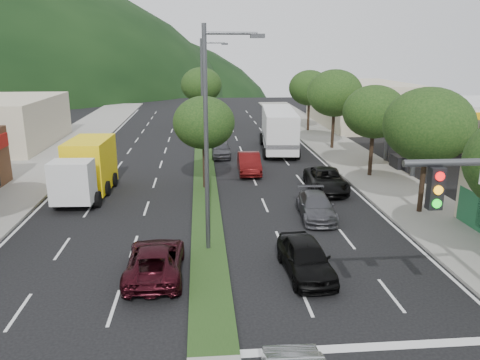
{
  "coord_description": "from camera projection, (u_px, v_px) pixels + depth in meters",
  "views": [
    {
      "loc": [
        -0.25,
        -12.05,
        8.92
      ],
      "look_at": [
        1.78,
        11.52,
        2.35
      ],
      "focal_mm": 35.0,
      "sensor_mm": 36.0,
      "label": 1
    }
  ],
  "objects": [
    {
      "name": "car_queue_a",
      "position": [
        306.0,
        258.0,
        19.12
      ],
      "size": [
        1.99,
        4.43,
        1.48
      ],
      "primitive_type": "imported",
      "rotation": [
        0.0,
        0.0,
        0.06
      ],
      "color": "black",
      "rests_on": "ground"
    },
    {
      "name": "car_queue_d",
      "position": [
        326.0,
        180.0,
        30.66
      ],
      "size": [
        2.75,
        5.32,
        1.44
      ],
      "primitive_type": "imported",
      "rotation": [
        0.0,
        0.0,
        -0.07
      ],
      "color": "black",
      "rests_on": "ground"
    },
    {
      "name": "tree_r_e",
      "position": [
        309.0,
        88.0,
        52.05
      ],
      "size": [
        4.6,
        4.6,
        6.71
      ],
      "color": "black",
      "rests_on": "sidewalk_right"
    },
    {
      "name": "ground",
      "position": [
        214.0,
        360.0,
        13.97
      ],
      "size": [
        160.0,
        160.0,
        0.0
      ],
      "primitive_type": "plane",
      "color": "black",
      "rests_on": "ground"
    },
    {
      "name": "car_queue_e",
      "position": [
        221.0,
        149.0,
        40.39
      ],
      "size": [
        1.7,
        4.05,
        1.37
      ],
      "primitive_type": "imported",
      "rotation": [
        0.0,
        0.0,
        -0.02
      ],
      "color": "#434348",
      "rests_on": "ground"
    },
    {
      "name": "median",
      "position": [
        204.0,
        156.0,
        40.84
      ],
      "size": [
        1.6,
        56.0,
        0.12
      ],
      "primitive_type": "cube",
      "color": "#203B15",
      "rests_on": "ground"
    },
    {
      "name": "bldg_left_far",
      "position": [
        2.0,
        123.0,
        44.43
      ],
      "size": [
        9.0,
        14.0,
        4.6
      ],
      "primitive_type": "cube",
      "color": "beige",
      "rests_on": "ground"
    },
    {
      "name": "box_truck",
      "position": [
        87.0,
        170.0,
        29.61
      ],
      "size": [
        2.99,
        7.07,
        3.43
      ],
      "rotation": [
        0.0,
        0.0,
        3.09
      ],
      "color": "silver",
      "rests_on": "ground"
    },
    {
      "name": "gas_canopy",
      "position": [
        454.0,
        109.0,
        35.42
      ],
      "size": [
        12.2,
        8.2,
        5.25
      ],
      "color": "silver",
      "rests_on": "ground"
    },
    {
      "name": "tree_med_near",
      "position": [
        204.0,
        123.0,
        30.07
      ],
      "size": [
        4.0,
        4.0,
        6.02
      ],
      "color": "black",
      "rests_on": "median"
    },
    {
      "name": "streetlight_near",
      "position": [
        211.0,
        131.0,
        20.18
      ],
      "size": [
        2.6,
        0.25,
        10.0
      ],
      "color": "#47494C",
      "rests_on": "ground"
    },
    {
      "name": "car_queue_b",
      "position": [
        316.0,
        206.0,
        25.72
      ],
      "size": [
        2.15,
        4.57,
        1.29
      ],
      "primitive_type": "imported",
      "rotation": [
        0.0,
        0.0,
        -0.08
      ],
      "color": "#47474C",
      "rests_on": "ground"
    },
    {
      "name": "sidewalk_right",
      "position": [
        354.0,
        160.0,
        38.99
      ],
      "size": [
        5.0,
        90.0,
        0.15
      ],
      "primitive_type": "cube",
      "color": "gray",
      "rests_on": "ground"
    },
    {
      "name": "bldg_right_far",
      "position": [
        362.0,
        104.0,
        57.13
      ],
      "size": [
        10.0,
        16.0,
        5.2
      ],
      "primitive_type": "cube",
      "color": "beige",
      "rests_on": "ground"
    },
    {
      "name": "tree_r_c",
      "position": [
        374.0,
        112.0,
        32.89
      ],
      "size": [
        4.4,
        4.4,
        6.48
      ],
      "color": "black",
      "rests_on": "sidewalk_right"
    },
    {
      "name": "tree_r_d",
      "position": [
        335.0,
        93.0,
        42.38
      ],
      "size": [
        5.0,
        5.0,
        7.17
      ],
      "color": "black",
      "rests_on": "sidewalk_right"
    },
    {
      "name": "tree_r_b",
      "position": [
        428.0,
        125.0,
        25.14
      ],
      "size": [
        4.8,
        4.8,
        6.94
      ],
      "color": "black",
      "rests_on": "sidewalk_right"
    },
    {
      "name": "streetlight_mid",
      "position": [
        204.0,
        87.0,
        44.18
      ],
      "size": [
        2.6,
        0.25,
        10.0
      ],
      "color": "#47494C",
      "rests_on": "ground"
    },
    {
      "name": "car_queue_c",
      "position": [
        249.0,
        163.0,
        35.08
      ],
      "size": [
        1.74,
        4.63,
        1.51
      ],
      "primitive_type": "imported",
      "rotation": [
        0.0,
        0.0,
        -0.03
      ],
      "color": "#550E0E",
      "rests_on": "ground"
    },
    {
      "name": "suv_maroon",
      "position": [
        155.0,
        260.0,
        19.03
      ],
      "size": [
        2.25,
        4.85,
        1.35
      ],
      "primitive_type": "imported",
      "rotation": [
        0.0,
        0.0,
        3.14
      ],
      "color": "black",
      "rests_on": "ground"
    },
    {
      "name": "motorhome",
      "position": [
        279.0,
        129.0,
        42.58
      ],
      "size": [
        3.85,
        9.95,
        3.73
      ],
      "rotation": [
        0.0,
        0.0,
        -0.09
      ],
      "color": "silver",
      "rests_on": "ground"
    },
    {
      "name": "tree_med_far",
      "position": [
        201.0,
        85.0,
        54.87
      ],
      "size": [
        4.8,
        4.8,
        6.94
      ],
      "color": "black",
      "rests_on": "median"
    },
    {
      "name": "sidewalk_left",
      "position": [
        39.0,
        167.0,
        36.88
      ],
      "size": [
        6.0,
        90.0,
        0.15
      ],
      "primitive_type": "cube",
      "color": "gray",
      "rests_on": "ground"
    }
  ]
}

